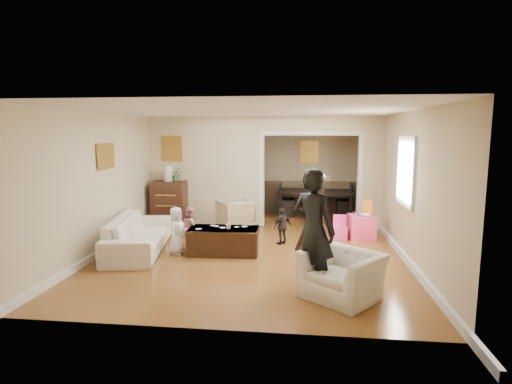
# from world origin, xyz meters

# --- Properties ---
(floor) EXTENTS (7.00, 7.00, 0.00)m
(floor) POSITION_xyz_m (0.00, 0.00, 0.00)
(floor) COLOR #955F26
(floor) RESTS_ON ground
(partition_left) EXTENTS (2.75, 0.18, 2.60)m
(partition_left) POSITION_xyz_m (-1.38, 1.80, 1.30)
(partition_left) COLOR #BEB08B
(partition_left) RESTS_ON ground
(partition_right) EXTENTS (0.55, 0.18, 2.60)m
(partition_right) POSITION_xyz_m (2.48, 1.80, 1.30)
(partition_right) COLOR #BEB08B
(partition_right) RESTS_ON ground
(partition_header) EXTENTS (2.22, 0.18, 0.35)m
(partition_header) POSITION_xyz_m (1.10, 1.80, 2.42)
(partition_header) COLOR #BEB08B
(partition_header) RESTS_ON partition_right
(window_pane) EXTENTS (0.03, 0.95, 1.10)m
(window_pane) POSITION_xyz_m (2.73, -0.40, 1.55)
(window_pane) COLOR white
(window_pane) RESTS_ON ground
(framed_art_partition) EXTENTS (0.45, 0.03, 0.55)m
(framed_art_partition) POSITION_xyz_m (-2.20, 1.70, 1.85)
(framed_art_partition) COLOR brown
(framed_art_partition) RESTS_ON partition_left
(framed_art_sofa_wall) EXTENTS (0.03, 0.55, 0.40)m
(framed_art_sofa_wall) POSITION_xyz_m (-2.71, -0.60, 1.80)
(framed_art_sofa_wall) COLOR brown
(framed_art_alcove) EXTENTS (0.45, 0.03, 0.55)m
(framed_art_alcove) POSITION_xyz_m (1.10, 3.44, 1.70)
(framed_art_alcove) COLOR brown
(sofa) EXTENTS (1.26, 2.38, 0.66)m
(sofa) POSITION_xyz_m (-2.13, -0.61, 0.33)
(sofa) COLOR white
(sofa) RESTS_ON ground
(armchair_back) EXTENTS (1.05, 1.06, 0.70)m
(armchair_back) POSITION_xyz_m (-0.58, 1.31, 0.35)
(armchair_back) COLOR tan
(armchair_back) RESTS_ON ground
(armchair_front) EXTENTS (1.29, 1.27, 0.63)m
(armchair_front) POSITION_xyz_m (1.46, -2.40, 0.32)
(armchair_front) COLOR white
(armchair_front) RESTS_ON ground
(dresser) EXTENTS (0.79, 0.45, 1.09)m
(dresser) POSITION_xyz_m (-2.21, 1.42, 0.55)
(dresser) COLOR #34190F
(dresser) RESTS_ON ground
(table_lamp) EXTENTS (0.22, 0.22, 0.36)m
(table_lamp) POSITION_xyz_m (-2.21, 1.42, 1.27)
(table_lamp) COLOR beige
(table_lamp) RESTS_ON dresser
(potted_plant) EXTENTS (0.29, 0.25, 0.32)m
(potted_plant) POSITION_xyz_m (-2.01, 1.42, 1.25)
(potted_plant) COLOR #3D6A2F
(potted_plant) RESTS_ON dresser
(coffee_table) EXTENTS (1.31, 0.70, 0.48)m
(coffee_table) POSITION_xyz_m (-0.52, -0.57, 0.24)
(coffee_table) COLOR #321910
(coffee_table) RESTS_ON ground
(coffee_cup) EXTENTS (0.11, 0.11, 0.09)m
(coffee_cup) POSITION_xyz_m (-0.42, -0.62, 0.53)
(coffee_cup) COLOR white
(coffee_cup) RESTS_ON coffee_table
(play_table) EXTENTS (0.56, 0.56, 0.50)m
(play_table) POSITION_xyz_m (2.17, 0.81, 0.25)
(play_table) COLOR #FF437E
(play_table) RESTS_ON ground
(cereal_box) EXTENTS (0.21, 0.09, 0.30)m
(cereal_box) POSITION_xyz_m (2.29, 0.91, 0.65)
(cereal_box) COLOR yellow
(cereal_box) RESTS_ON play_table
(cyan_cup) EXTENTS (0.08, 0.08, 0.08)m
(cyan_cup) POSITION_xyz_m (2.07, 0.76, 0.54)
(cyan_cup) COLOR teal
(cyan_cup) RESTS_ON play_table
(toy_block) EXTENTS (0.10, 0.09, 0.05)m
(toy_block) POSITION_xyz_m (2.05, 0.93, 0.52)
(toy_block) COLOR red
(toy_block) RESTS_ON play_table
(play_bowl) EXTENTS (0.24, 0.24, 0.05)m
(play_bowl) POSITION_xyz_m (2.22, 0.69, 0.52)
(play_bowl) COLOR white
(play_bowl) RESTS_ON play_table
(dining_table) EXTENTS (2.07, 1.26, 0.70)m
(dining_table) POSITION_xyz_m (1.28, 3.00, 0.35)
(dining_table) COLOR black
(dining_table) RESTS_ON ground
(adult_person) EXTENTS (0.77, 0.70, 1.76)m
(adult_person) POSITION_xyz_m (1.08, -2.26, 0.88)
(adult_person) COLOR black
(adult_person) RESTS_ON ground
(child_kneel_a) EXTENTS (0.33, 0.46, 0.89)m
(child_kneel_a) POSITION_xyz_m (-1.37, -0.72, 0.44)
(child_kneel_a) COLOR silver
(child_kneel_a) RESTS_ON ground
(child_kneel_b) EXTENTS (0.44, 0.48, 0.81)m
(child_kneel_b) POSITION_xyz_m (-1.22, -0.27, 0.41)
(child_kneel_b) COLOR pink
(child_kneel_b) RESTS_ON ground
(child_toddler) EXTENTS (0.44, 0.43, 0.74)m
(child_toddler) POSITION_xyz_m (0.53, 0.18, 0.37)
(child_toddler) COLOR black
(child_toddler) RESTS_ON ground
(craft_papers) EXTENTS (0.93, 0.42, 0.00)m
(craft_papers) POSITION_xyz_m (-0.57, -0.49, 0.48)
(craft_papers) COLOR white
(craft_papers) RESTS_ON coffee_table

